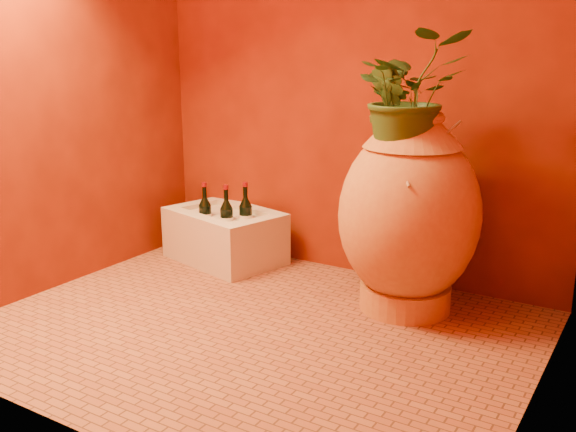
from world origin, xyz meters
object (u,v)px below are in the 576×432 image
Objects in this scene: amphora at (409,214)px; wine_bottle_b at (246,217)px; stone_basin at (225,237)px; wine_bottle_a at (205,216)px; wine_bottle_c at (227,219)px; wall_tap at (398,150)px.

amphora is 2.98× the size of wine_bottle_b.
stone_basin is 0.18m from wine_bottle_a.
wine_bottle_a is 0.99× the size of wine_bottle_c.
wall_tap is at bearing 8.69° from stone_basin.
stone_basin is 2.35× the size of wine_bottle_b.
amphora reaches higher than wine_bottle_b.
wall_tap reaches higher than wine_bottle_c.
stone_basin is 2.41× the size of wine_bottle_c.
amphora is 1.18m from wine_bottle_c.
wine_bottle_c is 1.10m from wall_tap.
wall_tap reaches higher than wine_bottle_b.
wine_bottle_c is at bearing -165.94° from wall_tap.
stone_basin is at bearing 133.95° from wine_bottle_c.
wine_bottle_b is (0.24, 0.09, 0.00)m from wine_bottle_a.
amphora reaches higher than wall_tap.
stone_basin is 0.21m from wine_bottle_b.
amphora reaches higher than wine_bottle_c.
amphora is at bearing -57.27° from wall_tap.
wine_bottle_a is at bearing -159.83° from wine_bottle_b.
wine_bottle_b is 0.12m from wine_bottle_c.
amphora is 1.11m from wine_bottle_b.
stone_basin is 1.22m from wall_tap.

